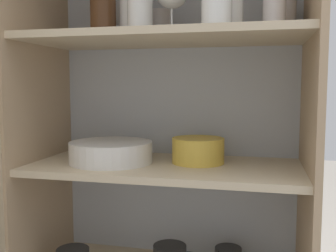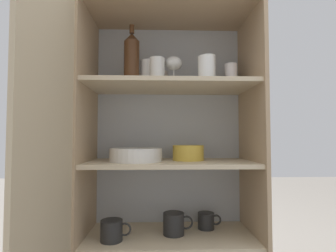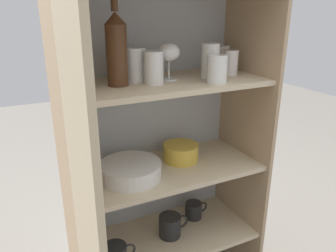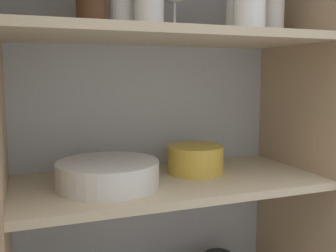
# 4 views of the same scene
# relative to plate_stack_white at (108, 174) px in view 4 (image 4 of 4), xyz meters

# --- Properties ---
(cupboard_back_panel) EXTENTS (0.82, 0.02, 1.37)m
(cupboard_back_panel) POSITION_rel_plate_stack_white_xyz_m (0.16, 0.20, 0.00)
(cupboard_back_panel) COLOR #B2B7BC
(cupboard_back_panel) RESTS_ON ground_plane
(cupboard_side_left) EXTENTS (0.02, 0.40, 1.37)m
(cupboard_side_left) POSITION_rel_plate_stack_white_xyz_m (-0.24, 0.01, 0.00)
(cupboard_side_left) COLOR tan
(cupboard_side_left) RESTS_ON ground_plane
(cupboard_side_right) EXTENTS (0.02, 0.40, 1.37)m
(cupboard_side_right) POSITION_rel_plate_stack_white_xyz_m (0.57, 0.01, 0.00)
(cupboard_side_right) COLOR tan
(cupboard_side_right) RESTS_ON ground_plane
(shelf_board_middle) EXTENTS (0.79, 0.36, 0.02)m
(shelf_board_middle) POSITION_rel_plate_stack_white_xyz_m (0.16, 0.01, -0.04)
(shelf_board_middle) COLOR beige
(shelf_board_upper) EXTENTS (0.79, 0.36, 0.02)m
(shelf_board_upper) POSITION_rel_plate_stack_white_xyz_m (0.16, 0.01, 0.33)
(shelf_board_upper) COLOR beige
(tumbler_glass_0) EXTENTS (0.07, 0.07, 0.09)m
(tumbler_glass_0) POSITION_rel_plate_stack_white_xyz_m (0.12, 0.13, 0.39)
(tumbler_glass_0) COLOR silver
(tumbler_glass_0) RESTS_ON shelf_board_upper
(tumbler_glass_1) EXTENTS (0.07, 0.07, 0.14)m
(tumbler_glass_1) POSITION_rel_plate_stack_white_xyz_m (0.35, -0.01, 0.41)
(tumbler_glass_1) COLOR white
(tumbler_glass_1) RESTS_ON shelf_board_upper
(tumbler_glass_2) EXTENTS (0.08, 0.08, 0.13)m
(tumbler_glass_2) POSITION_rel_plate_stack_white_xyz_m (0.05, 0.05, 0.41)
(tumbler_glass_2) COLOR white
(tumbler_glass_2) RESTS_ON shelf_board_upper
(tumbler_glass_3) EXTENTS (0.06, 0.06, 0.10)m
(tumbler_glass_3) POSITION_rel_plate_stack_white_xyz_m (0.46, 0.01, 0.39)
(tumbler_glass_3) COLOR silver
(tumbler_glass_3) RESTS_ON shelf_board_upper
(tumbler_glass_4) EXTENTS (0.08, 0.08, 0.10)m
(tumbler_glass_4) POSITION_rel_plate_stack_white_xyz_m (0.32, -0.10, 0.40)
(tumbler_glass_4) COLOR white
(tumbler_glass_4) RESTS_ON shelf_board_upper
(tumbler_glass_5) EXTENTS (0.07, 0.07, 0.12)m
(tumbler_glass_5) POSITION_rel_plate_stack_white_xyz_m (0.10, -0.02, 0.40)
(tumbler_glass_5) COLOR white
(tumbler_glass_5) RESTS_ON shelf_board_upper
(tumbler_glass_6) EXTENTS (0.06, 0.06, 0.11)m
(tumbler_glass_6) POSITION_rel_plate_stack_white_xyz_m (0.50, 0.12, 0.40)
(tumbler_glass_6) COLOR silver
(tumbler_glass_6) RESTS_ON shelf_board_upper
(plate_stack_white) EXTENTS (0.25, 0.25, 0.06)m
(plate_stack_white) POSITION_rel_plate_stack_white_xyz_m (0.00, 0.00, 0.00)
(plate_stack_white) COLOR silver
(plate_stack_white) RESTS_ON shelf_board_middle
(mixing_bowl_large) EXTENTS (0.16, 0.16, 0.08)m
(mixing_bowl_large) POSITION_rel_plate_stack_white_xyz_m (0.26, 0.05, 0.01)
(mixing_bowl_large) COLOR gold
(mixing_bowl_large) RESTS_ON shelf_board_middle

